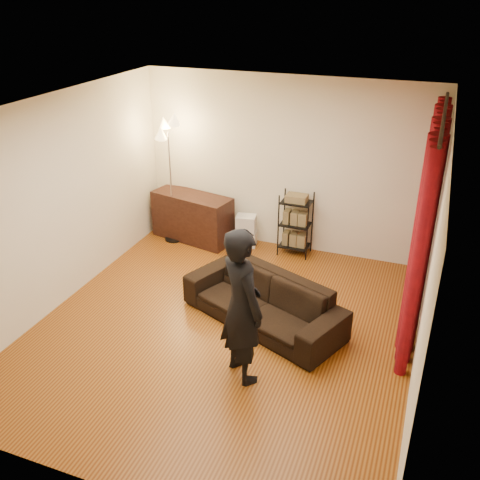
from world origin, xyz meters
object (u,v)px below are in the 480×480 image
at_px(media_cabinet, 193,217).
at_px(floor_lamp, 171,182).
at_px(wire_shelf, 295,224).
at_px(sofa, 263,301).
at_px(storage_boxes, 246,231).
at_px(person, 242,306).

relative_size(media_cabinet, floor_lamp, 0.66).
distance_m(wire_shelf, floor_lamp, 2.08).
height_order(sofa, wire_shelf, wire_shelf).
bearing_deg(media_cabinet, storage_boxes, 16.22).
xyz_separation_m(person, wire_shelf, (-0.23, 2.99, -0.37)).
distance_m(storage_boxes, wire_shelf, 0.84).
bearing_deg(sofa, storage_boxes, 138.52).
bearing_deg(storage_boxes, floor_lamp, -169.98).
bearing_deg(media_cabinet, sofa, -33.38).
bearing_deg(floor_lamp, storage_boxes, 10.02).
height_order(wire_shelf, floor_lamp, floor_lamp).
xyz_separation_m(person, media_cabinet, (-1.95, 2.90, -0.49)).
height_order(media_cabinet, wire_shelf, wire_shelf).
bearing_deg(wire_shelf, media_cabinet, 178.66).
relative_size(sofa, wire_shelf, 2.09).
bearing_deg(media_cabinet, floor_lamp, -141.15).
distance_m(sofa, media_cabinet, 2.64).
xyz_separation_m(storage_boxes, floor_lamp, (-1.19, -0.21, 0.75)).
distance_m(sofa, floor_lamp, 2.84).
bearing_deg(sofa, media_cabinet, 157.25).
distance_m(media_cabinet, storage_boxes, 0.92).
height_order(sofa, floor_lamp, floor_lamp).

